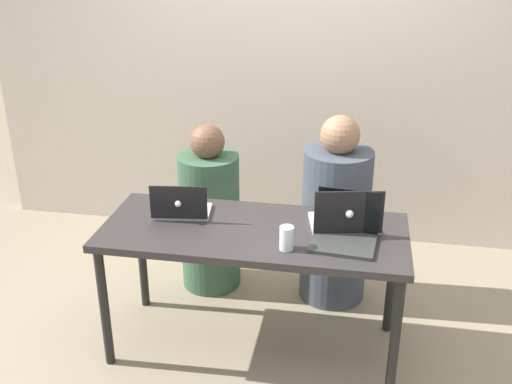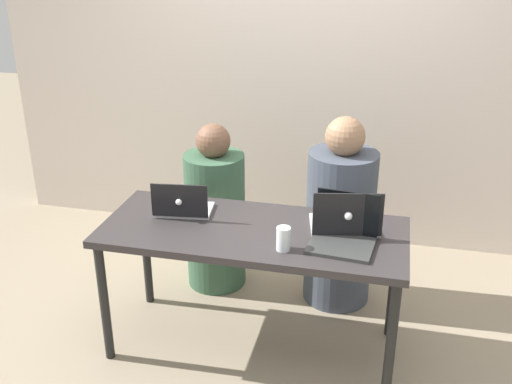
{
  "view_description": "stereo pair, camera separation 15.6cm",
  "coord_description": "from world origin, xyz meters",
  "px_view_note": "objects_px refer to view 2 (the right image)",
  "views": [
    {
      "loc": [
        0.5,
        -2.72,
        2.15
      ],
      "look_at": [
        0.0,
        0.07,
        0.92
      ],
      "focal_mm": 42.0,
      "sensor_mm": 36.0,
      "label": 1
    },
    {
      "loc": [
        0.65,
        -2.69,
        2.15
      ],
      "look_at": [
        0.0,
        0.07,
        0.92
      ],
      "focal_mm": 42.0,
      "sensor_mm": 36.0,
      "label": 2
    }
  ],
  "objects_px": {
    "laptop_back_left": "(183,207)",
    "laptop_front_right": "(343,234)",
    "person_on_left": "(215,215)",
    "water_glass_right": "(283,240)",
    "laptop_back_right": "(345,222)",
    "person_on_right": "(340,222)"
  },
  "relations": [
    {
      "from": "laptop_back_left",
      "to": "water_glass_right",
      "type": "relative_size",
      "value": 2.73
    },
    {
      "from": "laptop_back_left",
      "to": "laptop_back_right",
      "type": "height_order",
      "value": "laptop_back_right"
    },
    {
      "from": "laptop_front_right",
      "to": "water_glass_right",
      "type": "relative_size",
      "value": 2.77
    },
    {
      "from": "laptop_back_left",
      "to": "water_glass_right",
      "type": "bearing_deg",
      "value": 148.7
    },
    {
      "from": "laptop_back_right",
      "to": "water_glass_right",
      "type": "height_order",
      "value": "laptop_back_right"
    },
    {
      "from": "person_on_right",
      "to": "laptop_back_left",
      "type": "height_order",
      "value": "person_on_right"
    },
    {
      "from": "laptop_back_right",
      "to": "laptop_back_left",
      "type": "bearing_deg",
      "value": -11.41
    },
    {
      "from": "person_on_left",
      "to": "laptop_back_left",
      "type": "distance_m",
      "value": 0.61
    },
    {
      "from": "laptop_back_left",
      "to": "laptop_front_right",
      "type": "distance_m",
      "value": 0.89
    },
    {
      "from": "person_on_right",
      "to": "laptop_back_right",
      "type": "height_order",
      "value": "person_on_right"
    },
    {
      "from": "person_on_left",
      "to": "laptop_front_right",
      "type": "height_order",
      "value": "person_on_left"
    },
    {
      "from": "laptop_back_right",
      "to": "person_on_left",
      "type": "bearing_deg",
      "value": -42.91
    },
    {
      "from": "laptop_back_left",
      "to": "person_on_right",
      "type": "bearing_deg",
      "value": -154.58
    },
    {
      "from": "person_on_right",
      "to": "laptop_front_right",
      "type": "bearing_deg",
      "value": 89.79
    },
    {
      "from": "person_on_right",
      "to": "laptop_front_right",
      "type": "distance_m",
      "value": 0.72
    },
    {
      "from": "person_on_left",
      "to": "laptop_back_right",
      "type": "xyz_separation_m",
      "value": [
        0.86,
        -0.52,
        0.31
      ]
    },
    {
      "from": "laptop_back_right",
      "to": "water_glass_right",
      "type": "xyz_separation_m",
      "value": [
        -0.27,
        -0.27,
        -0.0
      ]
    },
    {
      "from": "person_on_left",
      "to": "laptop_back_left",
      "type": "bearing_deg",
      "value": 87.16
    },
    {
      "from": "person_on_left",
      "to": "laptop_back_right",
      "type": "distance_m",
      "value": 1.05
    },
    {
      "from": "person_on_right",
      "to": "laptop_back_left",
      "type": "bearing_deg",
      "value": 26.6
    },
    {
      "from": "person_on_left",
      "to": "water_glass_right",
      "type": "bearing_deg",
      "value": 125.62
    },
    {
      "from": "person_on_right",
      "to": "water_glass_right",
      "type": "distance_m",
      "value": 0.86
    }
  ]
}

